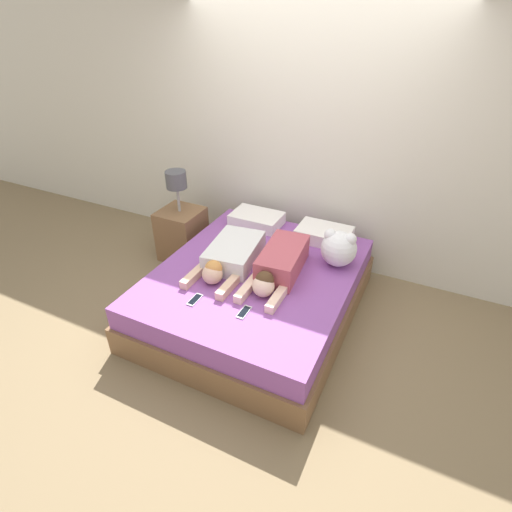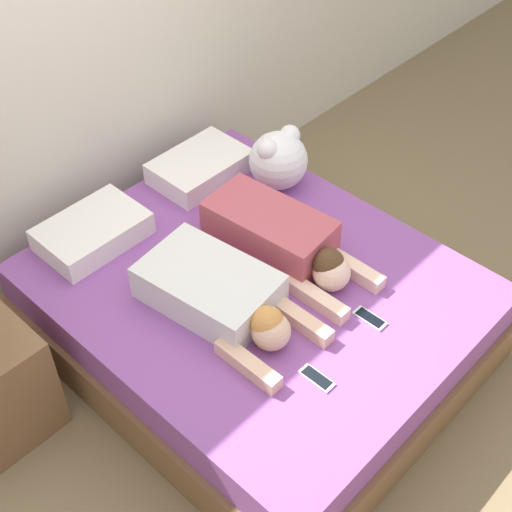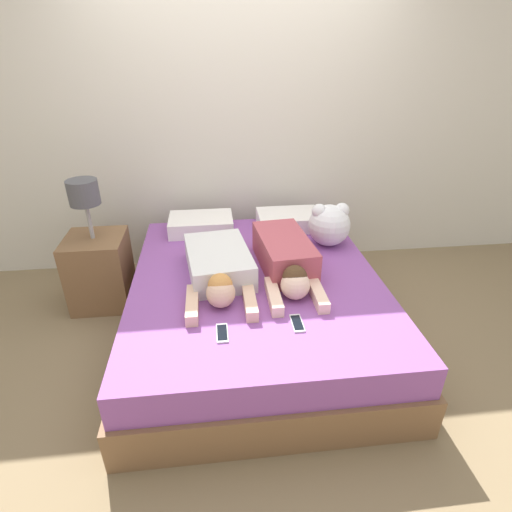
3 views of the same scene
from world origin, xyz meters
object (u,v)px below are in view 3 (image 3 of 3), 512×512
(bed, at_px, (256,305))
(person_left, at_px, (219,268))
(plush_toy, at_px, (329,224))
(nightstand, at_px, (99,266))
(cell_phone_right, at_px, (297,323))
(person_right, at_px, (286,259))
(cell_phone_left, at_px, (222,333))
(pillow_head_right, at_px, (289,220))
(pillow_head_left, at_px, (201,224))

(bed, xyz_separation_m, person_left, (-0.25, -0.02, 0.33))
(plush_toy, height_order, nightstand, nightstand)
(cell_phone_right, bearing_deg, person_right, 86.08)
(cell_phone_left, bearing_deg, pillow_head_right, 65.52)
(person_left, distance_m, cell_phone_right, 0.68)
(pillow_head_right, distance_m, plush_toy, 0.45)
(person_left, xyz_separation_m, nightstand, (-0.93, 0.54, -0.23))
(bed, xyz_separation_m, pillow_head_left, (-0.37, 0.78, 0.30))
(cell_phone_right, xyz_separation_m, nightstand, (-1.34, 1.08, -0.15))
(pillow_head_right, xyz_separation_m, cell_phone_left, (-0.62, -1.37, -0.06))
(cell_phone_right, bearing_deg, pillow_head_left, 112.01)
(cell_phone_left, xyz_separation_m, nightstand, (-0.92, 1.12, -0.15))
(person_left, height_order, cell_phone_right, person_left)
(plush_toy, bearing_deg, pillow_head_left, 159.70)
(pillow_head_right, height_order, person_left, person_left)
(bed, relative_size, plush_toy, 6.05)
(person_left, xyz_separation_m, cell_phone_right, (0.42, -0.53, -0.08))
(person_right, height_order, nightstand, nightstand)
(bed, distance_m, person_left, 0.41)
(pillow_head_right, relative_size, plush_toy, 1.55)
(bed, distance_m, cell_phone_left, 0.69)
(bed, height_order, pillow_head_left, pillow_head_left)
(bed, relative_size, cell_phone_left, 12.80)
(person_left, xyz_separation_m, person_right, (0.46, 0.04, 0.02))
(person_left, relative_size, plush_toy, 2.71)
(person_left, bearing_deg, plush_toy, 26.74)
(nightstand, bearing_deg, bed, -24.08)
(pillow_head_right, height_order, cell_phone_left, pillow_head_right)
(bed, height_order, plush_toy, plush_toy)
(person_right, distance_m, cell_phone_right, 0.58)
(pillow_head_right, xyz_separation_m, person_left, (-0.62, -0.80, 0.03))
(pillow_head_right, bearing_deg, pillow_head_left, 180.00)
(pillow_head_left, relative_size, nightstand, 0.51)
(plush_toy, bearing_deg, cell_phone_left, -130.76)
(pillow_head_right, xyz_separation_m, cell_phone_right, (-0.20, -1.33, -0.06))
(bed, height_order, person_left, person_left)
(cell_phone_left, distance_m, plush_toy, 1.34)
(bed, relative_size, person_right, 2.21)
(pillow_head_left, relative_size, person_left, 0.57)
(person_right, distance_m, plush_toy, 0.57)
(bed, xyz_separation_m, person_right, (0.21, 0.02, 0.35))
(pillow_head_left, distance_m, person_right, 0.96)
(pillow_head_right, relative_size, person_left, 0.57)
(pillow_head_left, bearing_deg, person_left, -81.26)
(person_right, bearing_deg, pillow_head_right, 77.89)
(pillow_head_left, height_order, pillow_head_right, same)
(cell_phone_right, bearing_deg, person_left, 127.91)
(pillow_head_left, distance_m, person_left, 0.81)
(person_right, bearing_deg, nightstand, 159.81)
(cell_phone_right, bearing_deg, nightstand, 141.22)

